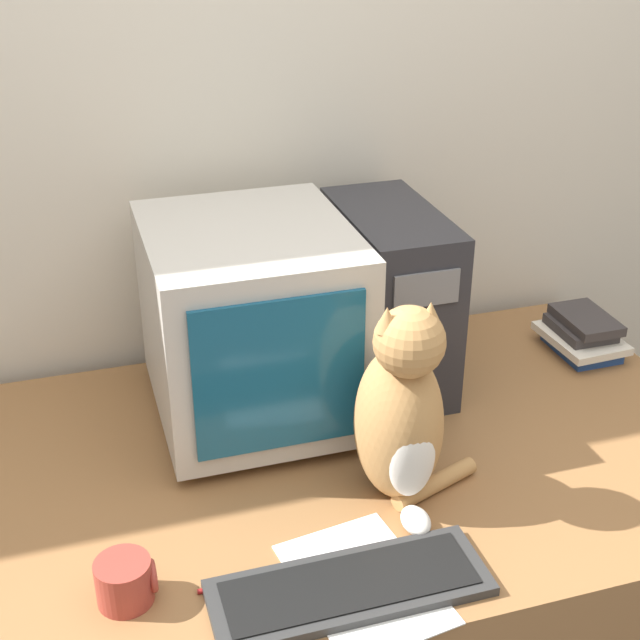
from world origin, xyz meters
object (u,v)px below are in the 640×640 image
Objects in this scene: crt_monitor at (251,323)px; book_stack at (582,334)px; mug at (126,581)px; computer_tower at (389,297)px; keyboard at (350,587)px; cat at (402,414)px; pen at (245,585)px.

crt_monitor reaches higher than book_stack.
computer_tower is at bearing 39.52° from mug.
cat is at bearing 51.54° from keyboard.
computer_tower is at bearing 74.58° from cat.
crt_monitor is at bearing -177.87° from book_stack.
pen is (-0.47, -0.57, -0.20)m from computer_tower.
pen is at bearing -129.34° from computer_tower.
mug is at bearing 165.52° from keyboard.
pen is at bearing 159.10° from keyboard.
crt_monitor is 0.61m from mug.
crt_monitor is 0.85m from book_stack.
computer_tower is (0.33, 0.06, -0.02)m from crt_monitor.
cat is 2.65× the size of pen.
keyboard is 2.20× the size of book_stack.
cat reaches higher than mug.
computer_tower is 1.92× the size of book_stack.
cat is 0.76m from book_stack.
crt_monitor is 0.57m from pen.
computer_tower is at bearing 176.54° from book_stack.
crt_monitor is 0.34m from computer_tower.
book_stack is at bearing 23.87° from mug.
crt_monitor reaches higher than pen.
keyboard is at bearing -87.51° from crt_monitor.
keyboard is 0.32m from cat.
mug is (-0.35, 0.09, 0.03)m from keyboard.
crt_monitor is 3.03× the size of pen.
pen is (-0.14, -0.51, -0.22)m from crt_monitor.
computer_tower is 0.44m from cat.
cat reaches higher than book_stack.
mug reaches higher than keyboard.
cat reaches higher than computer_tower.
cat is 4.22× the size of mug.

